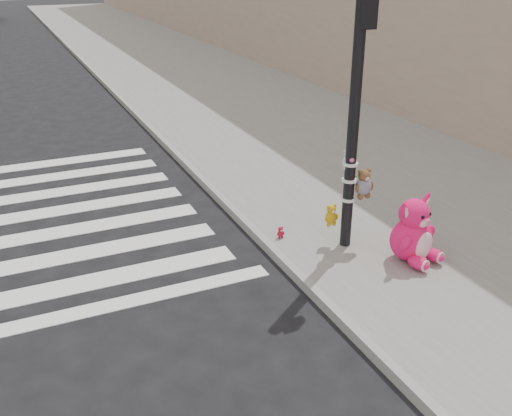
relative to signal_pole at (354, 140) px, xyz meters
name	(u,v)px	position (x,y,z in m)	size (l,w,h in m)	color
ground	(231,370)	(-2.63, -1.81, -1.78)	(120.00, 120.00, 0.00)	black
sidewalk_near	(262,110)	(2.37, 8.19, -1.71)	(7.00, 80.00, 0.14)	slate
curb_edge	(144,123)	(-1.08, 8.19, -1.71)	(0.12, 80.00, 0.15)	gray
signal_pole	(354,140)	(0.00, 0.00, 0.00)	(0.70, 0.49, 4.00)	black
pink_bunny	(414,234)	(0.58, -0.81, -1.24)	(0.77, 0.85, 1.00)	#FF1564
red_teddy	(280,232)	(-0.83, 0.59, -1.55)	(0.13, 0.09, 0.19)	#B3112D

